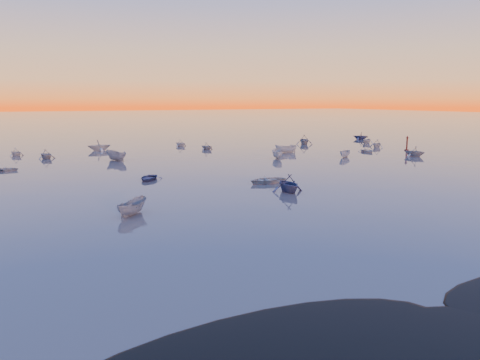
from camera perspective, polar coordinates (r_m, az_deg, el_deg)
ground at (r=115.71m, az=-15.84°, el=4.77°), size 600.00×600.00×0.00m
moored_fleet at (r=70.21m, az=-8.86°, el=2.01°), size 124.00×58.00×1.20m
boat_near_center at (r=39.55m, az=-13.00°, el=-4.15°), size 3.69×3.74×1.28m
boat_near_right at (r=83.45m, az=20.47°, el=2.72°), size 4.04×2.61×1.31m
channel_marker at (r=92.54m, az=19.68°, el=4.11°), size 0.80×0.80×2.86m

